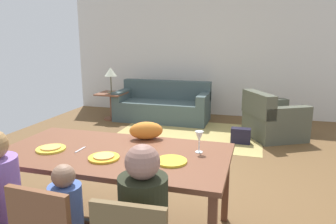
{
  "coord_description": "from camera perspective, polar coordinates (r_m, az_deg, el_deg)",
  "views": [
    {
      "loc": [
        0.93,
        -3.5,
        1.7
      ],
      "look_at": [
        -0.09,
        0.03,
        0.85
      ],
      "focal_mm": 33.74,
      "sensor_mm": 36.0,
      "label": 1
    }
  ],
  "objects": [
    {
      "name": "couch",
      "position": [
        6.76,
        -0.93,
        1.07
      ],
      "size": [
        1.96,
        0.86,
        0.82
      ],
      "color": "#415253",
      "rests_on": "ground_plane"
    },
    {
      "name": "cat",
      "position": [
        3.03,
        -3.97,
        -3.35
      ],
      "size": [
        0.36,
        0.27,
        0.17
      ],
      "primitive_type": "ellipsoid",
      "rotation": [
        0.0,
        0.0,
        0.4
      ],
      "color": "orange",
      "rests_on": "dining_table"
    },
    {
      "name": "wine_glass",
      "position": [
        2.67,
        5.66,
        -4.59
      ],
      "size": [
        0.07,
        0.07,
        0.19
      ],
      "color": "silver",
      "rests_on": "dining_table"
    },
    {
      "name": "handbag",
      "position": [
        5.4,
        13.0,
        -4.22
      ],
      "size": [
        0.32,
        0.16,
        0.26
      ],
      "primitive_type": "cube",
      "color": "black",
      "rests_on": "ground_plane"
    },
    {
      "name": "pizza_near_child",
      "position": [
        2.61,
        -11.52,
        -7.79
      ],
      "size": [
        0.17,
        0.17,
        0.01
      ],
      "primitive_type": "cylinder",
      "color": "#DC9854",
      "rests_on": "plate_near_child"
    },
    {
      "name": "ground_plane",
      "position": [
        4.46,
        2.91,
        -9.53
      ],
      "size": [
        6.88,
        6.24,
        0.02
      ],
      "primitive_type": "cube",
      "color": "brown"
    },
    {
      "name": "side_table",
      "position": [
        6.9,
        -10.13,
        1.75
      ],
      "size": [
        0.56,
        0.56,
        0.58
      ],
      "color": "brown",
      "rests_on": "ground_plane"
    },
    {
      "name": "plate_near_child",
      "position": [
        2.61,
        -11.5,
        -8.1
      ],
      "size": [
        0.25,
        0.25,
        0.02
      ],
      "primitive_type": "cylinder",
      "color": "yellow",
      "rests_on": "dining_table"
    },
    {
      "name": "back_wall",
      "position": [
        7.26,
        8.89,
        10.09
      ],
      "size": [
        6.88,
        0.1,
        2.7
      ],
      "primitive_type": "cube",
      "color": "silver",
      "rests_on": "ground_plane"
    },
    {
      "name": "plate_near_man",
      "position": [
        2.94,
        -20.4,
        -6.28
      ],
      "size": [
        0.25,
        0.25,
        0.02
      ],
      "primitive_type": "cylinder",
      "color": "yellow",
      "rests_on": "dining_table"
    },
    {
      "name": "plate_near_woman",
      "position": [
        2.49,
        0.58,
        -8.87
      ],
      "size": [
        0.25,
        0.25,
        0.02
      ],
      "primitive_type": "cylinder",
      "color": "yellow",
      "rests_on": "dining_table"
    },
    {
      "name": "table_lamp",
      "position": [
        6.81,
        -10.34,
        6.97
      ],
      "size": [
        0.26,
        0.26,
        0.54
      ],
      "color": "brown",
      "rests_on": "side_table"
    },
    {
      "name": "dining_table",
      "position": [
        2.79,
        -9.72,
        -8.26
      ],
      "size": [
        1.96,
        1.01,
        0.76
      ],
      "color": "brown",
      "rests_on": "ground_plane"
    },
    {
      "name": "person_man",
      "position": [
        2.64,
        -27.45,
        -15.22
      ],
      "size": [
        0.3,
        0.4,
        1.11
      ],
      "color": "#2B2D44",
      "rests_on": "ground_plane"
    },
    {
      "name": "armchair",
      "position": [
        5.81,
        18.32,
        -1.4
      ],
      "size": [
        1.16,
        1.16,
        0.82
      ],
      "color": "#4C4F40",
      "rests_on": "ground_plane"
    },
    {
      "name": "pizza_near_man",
      "position": [
        2.93,
        -20.42,
        -6.01
      ],
      "size": [
        0.17,
        0.17,
        0.01
      ],
      "primitive_type": "cylinder",
      "color": "#DA974D",
      "rests_on": "plate_near_man"
    },
    {
      "name": "knife",
      "position": [
        2.78,
        -5.57,
        -6.7
      ],
      "size": [
        0.04,
        0.17,
        0.01
      ],
      "primitive_type": "cube",
      "rotation": [
        0.0,
        0.0,
        -0.18
      ],
      "color": "silver",
      "rests_on": "dining_table"
    },
    {
      "name": "area_rug",
      "position": [
        5.84,
        3.84,
        -3.89
      ],
      "size": [
        2.6,
        1.8,
        0.01
      ],
      "primitive_type": "cube",
      "color": "tan",
      "rests_on": "ground_plane"
    },
    {
      "name": "fork",
      "position": [
        2.86,
        -15.57,
        -6.58
      ],
      "size": [
        0.02,
        0.15,
        0.01
      ],
      "primitive_type": "cube",
      "rotation": [
        0.0,
        0.0,
        -0.04
      ],
      "color": "silver",
      "rests_on": "dining_table"
    }
  ]
}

